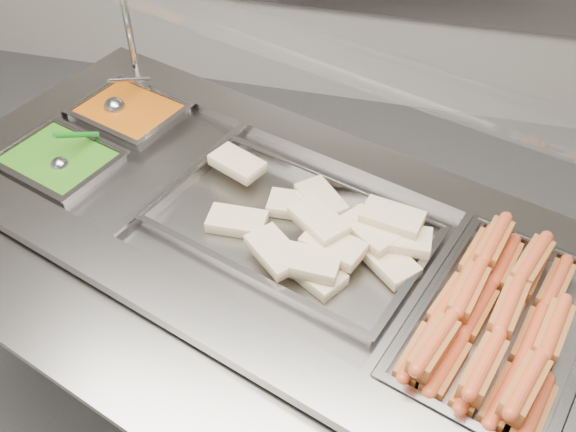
% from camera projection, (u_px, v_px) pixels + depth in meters
% --- Properties ---
extents(steam_counter, '(2.23, 1.53, 0.98)m').
position_uv_depth(steam_counter, '(275.00, 320.00, 2.16)').
color(steam_counter, slate).
rests_on(steam_counter, ground).
extents(tray_rail, '(1.94, 1.01, 0.06)m').
position_uv_depth(tray_rail, '(140.00, 366.00, 1.52)').
color(tray_rail, gray).
rests_on(tray_rail, steam_counter).
extents(sneeze_guard, '(1.80, 0.90, 0.48)m').
position_uv_depth(sneeze_guard, '(321.00, 54.00, 1.68)').
color(sneeze_guard, silver).
rests_on(sneeze_guard, steam_counter).
extents(pan_hotdogs, '(0.55, 0.69, 0.11)m').
position_uv_depth(pan_hotdogs, '(500.00, 333.00, 1.58)').
color(pan_hotdogs, gray).
rests_on(pan_hotdogs, steam_counter).
extents(pan_wraps, '(0.84, 0.66, 0.08)m').
position_uv_depth(pan_wraps, '(291.00, 231.00, 1.81)').
color(pan_wraps, gray).
rests_on(pan_wraps, steam_counter).
extents(pan_beans, '(0.39, 0.36, 0.11)m').
position_uv_depth(pan_beans, '(131.00, 120.00, 2.22)').
color(pan_beans, gray).
rests_on(pan_beans, steam_counter).
extents(pan_peas, '(0.39, 0.36, 0.11)m').
position_uv_depth(pan_peas, '(62.00, 169.00, 2.03)').
color(pan_peas, gray).
rests_on(pan_peas, steam_counter).
extents(hotdogs_in_buns, '(0.43, 0.63, 0.13)m').
position_uv_depth(hotdogs_in_buns, '(495.00, 321.00, 1.54)').
color(hotdogs_in_buns, '#9C5420').
rests_on(hotdogs_in_buns, pan_hotdogs).
extents(tortilla_wraps, '(0.69, 0.50, 0.10)m').
position_uv_depth(tortilla_wraps, '(326.00, 232.00, 1.75)').
color(tortilla_wraps, beige).
rests_on(tortilla_wraps, pan_wraps).
extents(ladle, '(0.10, 0.21, 0.15)m').
position_uv_depth(ladle, '(116.00, 106.00, 2.19)').
color(ladle, '#A9A8AD').
rests_on(ladle, pan_beans).
extents(serving_spoon, '(0.09, 0.19, 0.15)m').
position_uv_depth(serving_spoon, '(63.00, 160.00, 1.98)').
color(serving_spoon, '#A9A8AD').
rests_on(serving_spoon, pan_peas).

